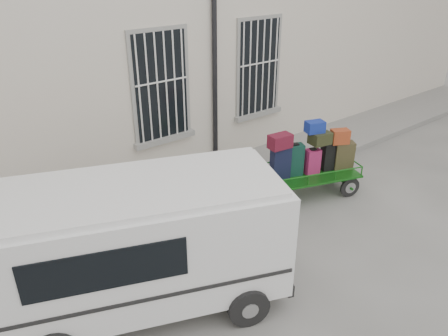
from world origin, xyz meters
name	(u,v)px	position (x,y,z in m)	size (l,w,h in m)	color
ground	(269,236)	(0.00, 0.00, 0.00)	(80.00, 80.00, 0.00)	#62625D
building	(120,31)	(0.00, 5.50, 3.00)	(24.00, 5.15, 6.00)	beige
sidewalk	(201,188)	(0.00, 2.20, 0.07)	(24.00, 1.70, 0.15)	gray
luggage_cart	(312,160)	(1.76, 0.64, 0.82)	(2.35, 1.49, 1.67)	black
van	(143,240)	(-2.59, -0.12, 1.14)	(4.26, 2.95, 1.99)	white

